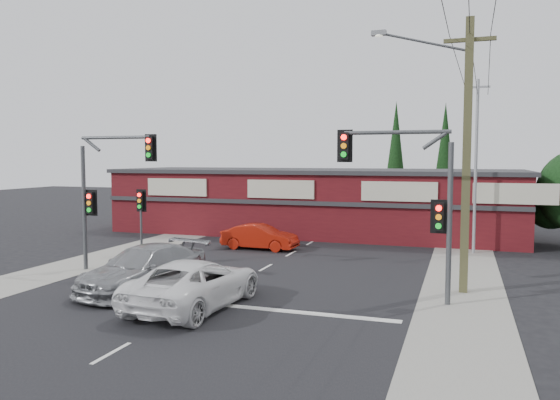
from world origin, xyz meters
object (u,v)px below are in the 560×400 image
(red_sedan, at_px, (260,237))
(utility_pole, at_px, (463,146))
(shop_building, at_px, (314,201))
(white_suv, at_px, (195,283))
(silver_suv, at_px, (144,269))

(red_sedan, height_order, utility_pole, utility_pole)
(shop_building, bearing_deg, red_sedan, -97.99)
(shop_building, xyz_separation_m, utility_pole, (9.36, -14.00, 3.26))
(shop_building, bearing_deg, utility_pole, -56.24)
(white_suv, distance_m, silver_suv, 3.20)
(silver_suv, distance_m, utility_pole, 12.64)
(white_suv, height_order, shop_building, shop_building)
(red_sedan, bearing_deg, white_suv, -167.57)
(white_suv, height_order, utility_pole, utility_pole)
(silver_suv, distance_m, red_sedan, 10.08)
(silver_suv, bearing_deg, white_suv, -14.63)
(white_suv, relative_size, shop_building, 0.21)
(red_sedan, relative_size, shop_building, 0.15)
(white_suv, relative_size, silver_suv, 1.01)
(silver_suv, height_order, shop_building, shop_building)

